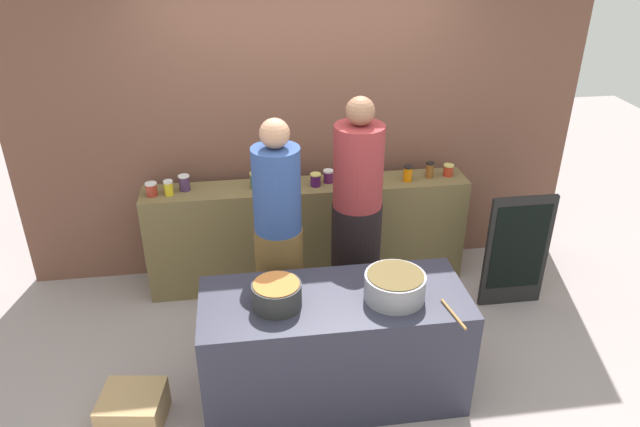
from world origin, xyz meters
name	(u,v)px	position (x,y,z in m)	size (l,w,h in m)	color
ground	(327,362)	(0.00, 0.00, 0.00)	(12.00, 12.00, 0.00)	gray
storefront_wall	(302,105)	(0.00, 1.45, 1.50)	(4.80, 0.12, 3.00)	brown
display_shelf	(308,233)	(0.00, 1.10, 0.47)	(2.70, 0.36, 0.93)	brown
prep_table	(334,346)	(0.00, -0.30, 0.40)	(1.70, 0.70, 0.80)	#2C2D3D
preserve_jar_0	(151,189)	(-1.25, 1.07, 0.99)	(0.09, 0.09, 0.11)	#A33123
preserve_jar_1	(169,188)	(-1.11, 1.06, 0.99)	(0.07, 0.07, 0.12)	gold
preserve_jar_2	(184,183)	(-0.99, 1.13, 1.00)	(0.09, 0.09, 0.13)	#432B50
preserve_jar_3	(254,180)	(-0.43, 1.09, 1.00)	(0.07, 0.07, 0.14)	#2D5C38
preserve_jar_4	(266,181)	(-0.34, 1.10, 0.98)	(0.07, 0.07, 0.11)	orange
preserve_jar_5	(279,175)	(-0.23, 1.17, 1.00)	(0.09, 0.09, 0.14)	#581D58
preserve_jar_6	(292,176)	(-0.12, 1.17, 0.98)	(0.08, 0.08, 0.10)	brown
preserve_jar_7	(316,180)	(0.06, 1.07, 0.99)	(0.09, 0.09, 0.11)	#3E124A
preserve_jar_8	(328,176)	(0.18, 1.12, 0.99)	(0.08, 0.08, 0.11)	#551A4C
preserve_jar_9	(367,176)	(0.49, 1.03, 1.00)	(0.07, 0.07, 0.14)	#345A20
preserve_jar_10	(408,174)	(0.84, 1.05, 1.00)	(0.08, 0.08, 0.13)	orange
preserve_jar_11	(430,170)	(1.04, 1.10, 1.00)	(0.07, 0.07, 0.14)	brown
preserve_jar_12	(448,170)	(1.21, 1.11, 0.98)	(0.09, 0.09, 0.10)	#AC2E1A
cooking_pot_left	(277,295)	(-0.36, -0.34, 0.88)	(0.31, 0.31, 0.16)	#2D2D2D
cooking_pot_center	(395,286)	(0.37, -0.36, 0.88)	(0.38, 0.38, 0.17)	gray
wooden_spoon	(453,314)	(0.68, -0.59, 0.80)	(0.02, 0.02, 0.30)	#9E703D
cook_with_tongs	(279,250)	(-0.30, 0.29, 0.81)	(0.34, 0.34, 1.78)	brown
cook_in_cap	(356,226)	(0.30, 0.52, 0.83)	(0.38, 0.38, 1.83)	black
bread_crate	(133,409)	(-1.32, -0.39, 0.12)	(0.39, 0.35, 0.23)	tan
chalkboard_sign	(517,251)	(1.63, 0.51, 0.50)	(0.53, 0.05, 0.99)	black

